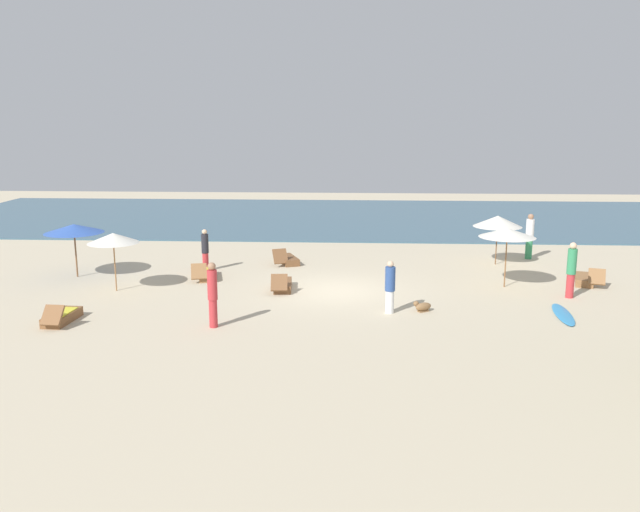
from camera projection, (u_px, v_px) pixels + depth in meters
ground_plane at (336, 291)px, 23.31m from camera, size 60.00×60.00×0.00m
ocean_water at (344, 217)px, 39.91m from camera, size 48.00×16.00×0.06m
umbrella_0 at (74, 229)px, 25.00m from camera, size 2.20×2.20×2.03m
umbrella_1 at (507, 233)px, 23.47m from camera, size 1.99×1.99×2.14m
umbrella_2 at (498, 221)px, 27.10m from camera, size 1.98×1.98×2.03m
umbrella_3 at (113, 238)px, 22.98m from camera, size 1.77×1.77×2.06m
lounger_0 at (585, 279)px, 24.28m from camera, size 1.06×1.79×0.68m
lounger_1 at (282, 285)px, 23.46m from camera, size 0.70×1.73×0.69m
lounger_2 at (287, 260)px, 27.60m from camera, size 1.15×1.77×0.72m
lounger_3 at (207, 274)px, 25.07m from camera, size 0.95×1.78×0.69m
lounger_4 at (61, 317)px, 19.75m from camera, size 0.70×1.73×0.68m
person_0 at (205, 250)px, 26.19m from camera, size 0.30×0.30×1.67m
person_1 at (571, 269)px, 22.28m from camera, size 0.43×0.43×1.90m
person_2 at (530, 236)px, 28.34m from camera, size 0.38×0.38×1.95m
person_4 at (390, 287)px, 20.56m from camera, size 0.32×0.32×1.67m
person_5 at (213, 294)px, 19.15m from camera, size 0.38×0.38×1.93m
dog at (422, 307)px, 20.88m from camera, size 0.62×0.52×0.30m
surfboard at (563, 314)px, 20.48m from camera, size 0.71×2.43×0.07m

